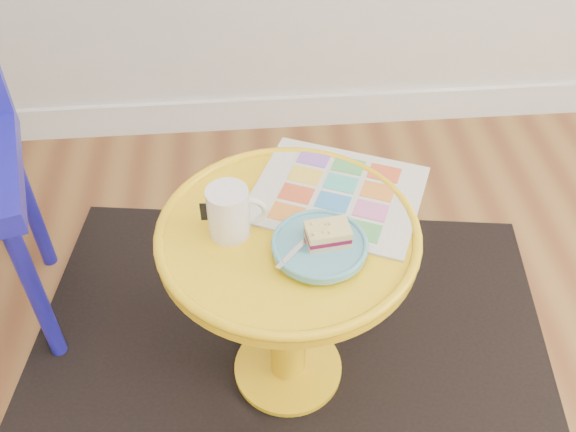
{
  "coord_description": "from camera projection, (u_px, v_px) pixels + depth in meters",
  "views": [
    {
      "loc": [
        -0.34,
        0.09,
        1.37
      ],
      "look_at": [
        -0.27,
        0.96,
        0.53
      ],
      "focal_mm": 40.0,
      "sensor_mm": 36.0,
      "label": 1
    }
  ],
  "objects": [
    {
      "name": "rug",
      "position": [
        288.0,
        370.0,
        1.58
      ],
      "size": [
        1.45,
        1.28,
        0.01
      ],
      "primitive_type": "cube",
      "rotation": [
        0.0,
        0.0,
        -0.15
      ],
      "color": "black",
      "rests_on": "ground"
    },
    {
      "name": "side_table",
      "position": [
        288.0,
        277.0,
        1.34
      ],
      "size": [
        0.51,
        0.51,
        0.49
      ],
      "color": "yellow",
      "rests_on": "ground"
    },
    {
      "name": "newspaper",
      "position": [
        337.0,
        194.0,
        1.32
      ],
      "size": [
        0.42,
        0.4,
        0.01
      ],
      "primitive_type": "cube",
      "rotation": [
        0.0,
        0.0,
        -0.42
      ],
      "color": "silver",
      "rests_on": "side_table"
    },
    {
      "name": "mug",
      "position": [
        230.0,
        211.0,
        1.2
      ],
      "size": [
        0.11,
        0.08,
        0.11
      ],
      "rotation": [
        0.0,
        0.0,
        -0.11
      ],
      "color": "white",
      "rests_on": "side_table"
    },
    {
      "name": "plate",
      "position": [
        320.0,
        246.0,
        1.19
      ],
      "size": [
        0.18,
        0.18,
        0.02
      ],
      "color": "#57A5B9",
      "rests_on": "newspaper"
    },
    {
      "name": "cake_slice",
      "position": [
        328.0,
        234.0,
        1.18
      ],
      "size": [
        0.09,
        0.06,
        0.04
      ],
      "rotation": [
        0.0,
        0.0,
        0.12
      ],
      "color": "#D3BC8C",
      "rests_on": "plate"
    },
    {
      "name": "fork",
      "position": [
        303.0,
        243.0,
        1.18
      ],
      "size": [
        0.11,
        0.12,
        0.0
      ],
      "rotation": [
        0.0,
        0.0,
        -0.73
      ],
      "color": "silver",
      "rests_on": "plate"
    }
  ]
}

